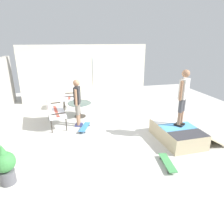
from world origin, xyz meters
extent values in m
cube|color=beige|center=(0.00, 0.00, -0.05)|extent=(12.00, 12.00, 0.10)
cube|color=silver|center=(3.80, 0.50, 1.32)|extent=(0.20, 6.00, 2.64)
cube|color=silver|center=(3.69, -0.40, 1.35)|extent=(0.03, 1.10, 1.40)
cube|color=tan|center=(-1.17, -1.59, 0.22)|extent=(1.62, 1.09, 0.44)
cube|color=#333338|center=(-1.70, -1.61, 0.45)|extent=(0.54, 1.02, 0.01)
cube|color=#4C99D8|center=(-1.17, -1.59, 0.45)|extent=(0.54, 1.02, 0.01)
cube|color=silver|center=(-0.63, -1.58, 0.45)|extent=(0.54, 1.02, 0.01)
cylinder|color=#B2B2B7|center=(-1.18, -1.09, 0.42)|extent=(1.54, 0.08, 0.05)
cube|color=tan|center=(-1.15, -2.40, 0.20)|extent=(1.57, 0.67, 0.37)
cylinder|color=#2D2823|center=(0.32, 1.60, 0.22)|extent=(0.04, 0.04, 0.44)
cylinder|color=#2D2823|center=(1.48, 1.74, 0.22)|extent=(0.04, 0.04, 0.44)
cylinder|color=#2D2823|center=(0.26, 2.06, 0.22)|extent=(0.04, 0.04, 0.44)
cylinder|color=#2D2823|center=(1.42, 2.21, 0.22)|extent=(0.04, 0.04, 0.44)
cube|color=silver|center=(0.87, 1.90, 0.48)|extent=(1.31, 0.70, 0.08)
cube|color=#B74738|center=(0.87, 1.90, 0.52)|extent=(1.21, 0.25, 0.00)
cube|color=silver|center=(0.84, 2.13, 0.77)|extent=(1.25, 0.23, 0.50)
cube|color=#B74738|center=(0.84, 2.13, 0.77)|extent=(0.11, 0.10, 0.46)
cube|color=#2D2823|center=(0.27, 1.83, 0.64)|extent=(0.10, 0.47, 0.04)
cube|color=#2D2823|center=(1.47, 1.98, 0.64)|extent=(0.10, 0.47, 0.04)
cylinder|color=#2D2823|center=(2.23, 1.16, 0.22)|extent=(0.04, 0.04, 0.44)
cylinder|color=#2D2823|center=(2.77, 1.12, 0.22)|extent=(0.04, 0.04, 0.44)
cylinder|color=#2D2823|center=(2.26, 1.63, 0.22)|extent=(0.04, 0.04, 0.44)
cylinder|color=#2D2823|center=(2.80, 1.59, 0.22)|extent=(0.04, 0.04, 0.44)
cube|color=silver|center=(2.52, 1.38, 0.48)|extent=(0.66, 0.59, 0.08)
cube|color=#B74738|center=(2.52, 1.38, 0.52)|extent=(0.59, 0.14, 0.00)
cube|color=silver|center=(2.53, 1.61, 0.77)|extent=(0.62, 0.12, 0.50)
cube|color=#B74738|center=(2.53, 1.61, 0.77)|extent=(0.11, 0.09, 0.46)
cube|color=#2D2823|center=(2.23, 1.40, 0.64)|extent=(0.07, 0.47, 0.04)
cube|color=#2D2823|center=(2.81, 1.36, 0.64)|extent=(0.07, 0.47, 0.04)
cylinder|color=#2D2823|center=(1.51, 1.04, 0.28)|extent=(0.06, 0.06, 0.55)
cylinder|color=#2D2823|center=(1.51, 1.04, 0.01)|extent=(0.44, 0.44, 0.03)
cylinder|color=#425651|center=(1.51, 1.04, 0.56)|extent=(0.90, 0.90, 0.02)
cube|color=navy|center=(0.58, 1.19, 0.03)|extent=(0.17, 0.26, 0.05)
cylinder|color=#9E7051|center=(0.58, 1.19, 0.24)|extent=(0.10, 0.10, 0.38)
cylinder|color=slate|center=(0.58, 1.19, 0.63)|extent=(0.13, 0.13, 0.38)
cube|color=navy|center=(0.74, 1.14, 0.03)|extent=(0.17, 0.26, 0.05)
cylinder|color=#9E7051|center=(0.74, 1.14, 0.24)|extent=(0.10, 0.10, 0.38)
cylinder|color=slate|center=(0.74, 1.14, 0.63)|extent=(0.13, 0.13, 0.38)
cube|color=#262628|center=(0.66, 1.16, 1.10)|extent=(0.36, 0.26, 0.57)
sphere|color=#9E7051|center=(0.66, 1.16, 1.52)|extent=(0.22, 0.22, 0.22)
cylinder|color=#9E7051|center=(0.47, 1.22, 1.08)|extent=(0.08, 0.08, 0.54)
cylinder|color=#9E7051|center=(0.85, 1.11, 1.08)|extent=(0.08, 0.08, 0.54)
cube|color=black|center=(-1.15, -1.62, 0.48)|extent=(0.26, 0.23, 0.05)
cylinder|color=#9E7051|center=(-1.15, -1.62, 0.70)|extent=(0.10, 0.10, 0.39)
cylinder|color=#4C4C51|center=(-1.15, -1.62, 1.09)|extent=(0.13, 0.13, 0.39)
cube|color=black|center=(-1.05, -1.76, 0.48)|extent=(0.26, 0.23, 0.05)
cylinder|color=#9E7051|center=(-1.05, -1.76, 0.70)|extent=(0.10, 0.10, 0.39)
cylinder|color=#4C4C51|center=(-1.05, -1.76, 1.09)|extent=(0.13, 0.13, 0.39)
cube|color=silver|center=(-1.10, -1.69, 1.57)|extent=(0.33, 0.37, 0.57)
sphere|color=#9E7051|center=(-1.10, -1.69, 2.00)|extent=(0.22, 0.22, 0.22)
cylinder|color=#9E7051|center=(-1.21, -1.53, 1.55)|extent=(0.08, 0.08, 0.54)
cylinder|color=#9E7051|center=(-0.98, -1.86, 1.55)|extent=(0.08, 0.08, 0.54)
cube|color=#3372B2|center=(0.27, 1.00, 0.09)|extent=(0.82, 0.49, 0.02)
cylinder|color=#333333|center=(0.50, 0.82, 0.03)|extent=(0.06, 0.05, 0.06)
cylinder|color=#333333|center=(0.56, 0.97, 0.03)|extent=(0.06, 0.05, 0.06)
cylinder|color=#333333|center=(-0.02, 1.03, 0.03)|extent=(0.06, 0.05, 0.06)
cylinder|color=#333333|center=(0.04, 1.18, 0.03)|extent=(0.06, 0.05, 0.06)
cube|color=#3F8C4C|center=(-2.29, -0.69, 0.09)|extent=(0.82, 0.32, 0.02)
cylinder|color=#333333|center=(-2.02, -0.82, 0.03)|extent=(0.06, 0.04, 0.06)
cylinder|color=#333333|center=(-2.00, -0.66, 0.03)|extent=(0.06, 0.04, 0.06)
cylinder|color=#333333|center=(-2.58, -0.73, 0.03)|extent=(0.06, 0.04, 0.06)
cylinder|color=#333333|center=(-2.55, -0.57, 0.03)|extent=(0.06, 0.04, 0.06)
cylinder|color=#515156|center=(-2.03, 2.89, 0.15)|extent=(0.32, 0.32, 0.30)
sphere|color=#387F3D|center=(-2.03, 2.89, 0.52)|extent=(0.44, 0.44, 0.44)
cone|color=#387F3D|center=(-2.03, 2.89, 0.78)|extent=(0.24, 0.24, 0.28)
camera|label=1|loc=(-5.97, 1.60, 2.89)|focal=32.25mm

